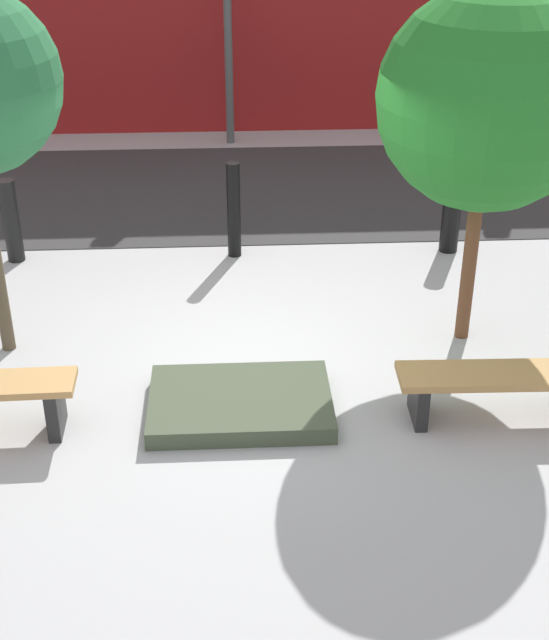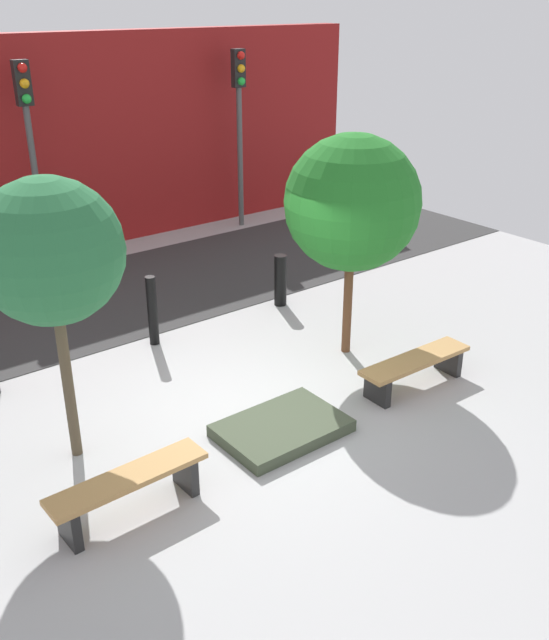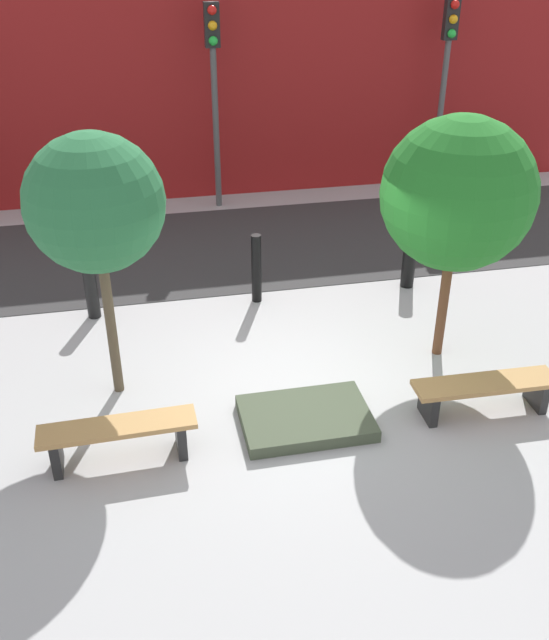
{
  "view_description": "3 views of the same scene",
  "coord_description": "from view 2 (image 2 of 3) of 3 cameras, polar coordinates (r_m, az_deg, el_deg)",
  "views": [
    {
      "loc": [
        -0.05,
        -6.78,
        4.22
      ],
      "look_at": [
        0.28,
        -0.71,
        0.9
      ],
      "focal_mm": 50.0,
      "sensor_mm": 36.0,
      "label": 1
    },
    {
      "loc": [
        -4.58,
        -6.34,
        4.87
      ],
      "look_at": [
        0.47,
        0.13,
        1.12
      ],
      "focal_mm": 40.0,
      "sensor_mm": 36.0,
      "label": 2
    },
    {
      "loc": [
        -1.72,
        -7.09,
        5.23
      ],
      "look_at": [
        -0.22,
        0.12,
        1.02
      ],
      "focal_mm": 40.0,
      "sensor_mm": 36.0,
      "label": 3
    }
  ],
  "objects": [
    {
      "name": "planter_bed",
      "position": [
        8.76,
        0.59,
        -8.65
      ],
      "size": [
        1.51,
        1.04,
        0.15
      ],
      "primitive_type": "cube",
      "color": "#404A36",
      "rests_on": "ground"
    },
    {
      "name": "traffic_light_mid_west",
      "position": [
        14.04,
        -19.03,
        14.18
      ],
      "size": [
        0.28,
        0.27,
        3.85
      ],
      "color": "#4A4A4A",
      "rests_on": "ground"
    },
    {
      "name": "bollard_left",
      "position": [
        10.87,
        -9.74,
        0.74
      ],
      "size": [
        0.15,
        0.15,
        1.1
      ],
      "primitive_type": "cylinder",
      "color": "black",
      "rests_on": "ground"
    },
    {
      "name": "bench_right",
      "position": [
        9.82,
        11.18,
        -3.63
      ],
      "size": [
        1.75,
        0.45,
        0.43
      ],
      "rotation": [
        0.0,
        0.0,
        -0.02
      ],
      "color": "black",
      "rests_on": "ground"
    },
    {
      "name": "bollard_center",
      "position": [
        12.15,
        0.48,
        3.2
      ],
      "size": [
        0.21,
        0.21,
        0.9
      ],
      "primitive_type": "cylinder",
      "color": "black",
      "rests_on": "ground"
    },
    {
      "name": "traffic_light_mid_east",
      "position": [
        16.18,
        -2.82,
        16.63
      ],
      "size": [
        0.28,
        0.27,
        3.85
      ],
      "color": "#4D4D4D",
      "rests_on": "ground"
    },
    {
      "name": "building_facade",
      "position": [
        14.94,
        -19.92,
        12.54
      ],
      "size": [
        16.2,
        0.5,
        4.25
      ],
      "primitive_type": "cube",
      "color": "maroon",
      "rests_on": "ground"
    },
    {
      "name": "ground_plane",
      "position": [
        9.22,
        -1.83,
        -7.38
      ],
      "size": [
        18.0,
        18.0,
        0.0
      ],
      "primitive_type": "plane",
      "color": "#A5A5A5"
    },
    {
      "name": "tree_behind_right_bench",
      "position": [
        9.96,
        6.24,
        9.26
      ],
      "size": [
        1.9,
        1.9,
        3.23
      ],
      "color": "brown",
      "rests_on": "ground"
    },
    {
      "name": "road_strip",
      "position": [
        12.83,
        -14.11,
        1.49
      ],
      "size": [
        18.0,
        3.69,
        0.01
      ],
      "primitive_type": "cube",
      "color": "#323232",
      "rests_on": "ground"
    },
    {
      "name": "bench_left",
      "position": [
        7.55,
        -11.56,
        -12.93
      ],
      "size": [
        1.7,
        0.43,
        0.48
      ],
      "rotation": [
        0.0,
        0.0,
        0.02
      ],
      "color": "black",
      "rests_on": "ground"
    },
    {
      "name": "tree_behind_left_bench",
      "position": [
        7.68,
        -17.54,
        5.17
      ],
      "size": [
        1.55,
        1.55,
        3.26
      ],
      "color": "brown",
      "rests_on": "ground"
    }
  ]
}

